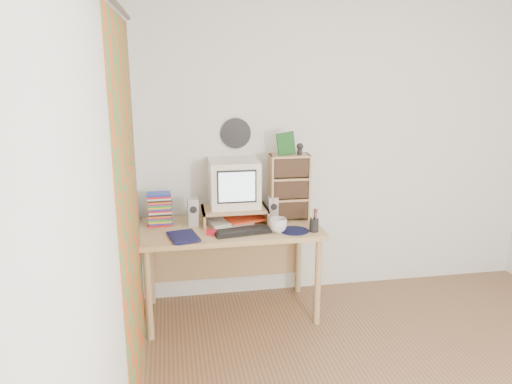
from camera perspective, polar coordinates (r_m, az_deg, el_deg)
name	(u,v)px	position (r m, az deg, el deg)	size (l,w,h in m)	color
back_wall	(342,151)	(4.39, 9.82, 4.63)	(3.50, 3.50, 0.00)	white
left_wall	(113,227)	(2.45, -15.98, -3.92)	(3.50, 3.50, 0.00)	white
curtain	(130,217)	(2.93, -14.17, -2.75)	(2.20, 2.20, 0.00)	#D24F1D
wall_disc	(236,133)	(4.12, -2.33, 6.71)	(0.25, 0.25, 0.02)	black
desk	(229,240)	(4.03, -3.07, -5.45)	(1.40, 0.70, 0.75)	tan
monitor_riser	(235,211)	(4.00, -2.47, -2.16)	(0.52, 0.30, 0.12)	tan
crt_monitor	(234,184)	(3.99, -2.49, 0.97)	(0.39, 0.39, 0.37)	white
speaker_left	(193,212)	(3.94, -7.19, -2.29)	(0.08, 0.08, 0.22)	#B6B5BA
speaker_right	(273,209)	(4.01, 1.94, -1.96)	(0.08, 0.08, 0.21)	#B6B5BA
keyboard	(243,232)	(3.76, -1.54, -4.54)	(0.42, 0.14, 0.03)	black
dvd_stack	(160,209)	(4.00, -10.95, -1.92)	(0.18, 0.13, 0.26)	brown
cd_rack	(289,187)	(4.04, 3.81, 0.56)	(0.32, 0.17, 0.53)	tan
mug	(278,225)	(3.78, 2.52, -3.81)	(0.14, 0.14, 0.11)	silver
diary	(170,237)	(3.67, -9.79, -5.08)	(0.24, 0.18, 0.05)	#10113B
mousepad	(294,231)	(3.83, 4.42, -4.44)	(0.22, 0.22, 0.00)	black
pen_cup	(314,223)	(3.81, 6.66, -3.50)	(0.07, 0.07, 0.14)	black
papers	(235,220)	(4.01, -2.42, -3.18)	(0.33, 0.24, 0.04)	silver
red_box	(212,232)	(3.75, -5.07, -4.60)	(0.07, 0.05, 0.04)	red
game_box	(286,144)	(3.95, 3.43, 5.52)	(0.14, 0.03, 0.18)	#164E19
webcam	(300,149)	(3.98, 5.03, 4.94)	(0.06, 0.06, 0.09)	black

